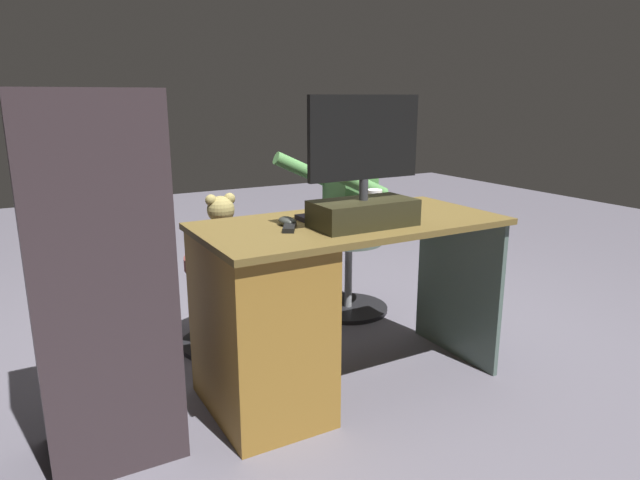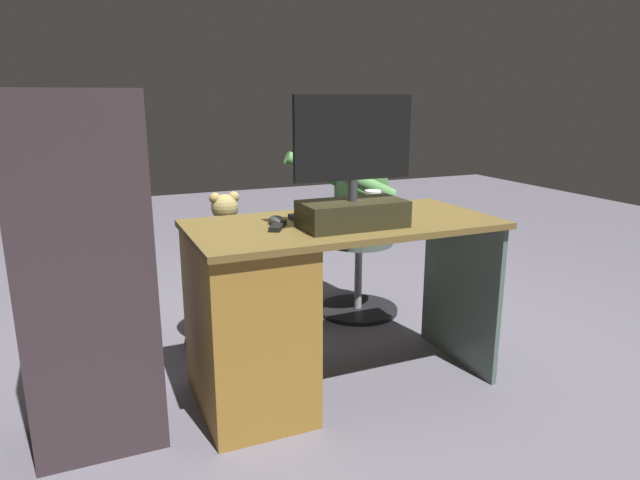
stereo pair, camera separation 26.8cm
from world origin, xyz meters
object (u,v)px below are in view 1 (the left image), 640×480
computer_mouse (287,221)px  tv_remote (290,227)px  visitor_chair (348,266)px  cup (374,199)px  desk (281,313)px  teddy_bear (221,228)px  office_chair_teddy (225,294)px  keyboard (346,215)px  person (338,195)px  monitor (364,190)px

computer_mouse → tv_remote: computer_mouse is taller
visitor_chair → cup: bearing=67.9°
desk → teddy_bear: size_ratio=4.08×
office_chair_teddy → computer_mouse: bearing=96.2°
teddy_bear → visitor_chair: size_ratio=0.65×
tv_remote → keyboard: bearing=-134.3°
computer_mouse → person: bearing=-133.7°
teddy_bear → person: 0.73m
tv_remote → visitor_chair: bearing=-104.2°
computer_mouse → visitor_chair: 1.12m
person → desk: bearing=46.0°
desk → teddy_bear: 0.69m
cup → teddy_bear: cup is taller
computer_mouse → visitor_chair: bearing=-136.6°
teddy_bear → visitor_chair: teddy_bear is taller
tv_remote → visitor_chair: size_ratio=0.31×
keyboard → person: (-0.36, -0.66, -0.05)m
person → keyboard: bearing=61.2°
cup → person: size_ratio=0.07×
visitor_chair → monitor: bearing=60.8°
teddy_bear → visitor_chair: 0.87m
desk → tv_remote: bearing=164.4°
computer_mouse → visitor_chair: (-0.74, -0.70, -0.48)m
computer_mouse → cup: 0.51m
desk → cup: size_ratio=14.36×
keyboard → visitor_chair: keyboard is taller
computer_mouse → cup: (-0.50, -0.12, 0.03)m
computer_mouse → teddy_bear: bearing=-83.9°
visitor_chair → person: person is taller
monitor → computer_mouse: size_ratio=5.29×
desk → office_chair_teddy: (0.01, -0.65, -0.12)m
desk → computer_mouse: size_ratio=13.26×
computer_mouse → tv_remote: size_ratio=0.64×
cup → visitor_chair: cup is taller
cup → office_chair_teddy: (0.57, -0.48, -0.51)m
cup → teddy_bear: 0.77m
tv_remote → teddy_bear: 0.68m
desk → person: (-0.71, -0.74, 0.31)m
cup → visitor_chair: (-0.24, -0.58, -0.51)m
visitor_chair → tv_remote: bearing=45.1°
keyboard → computer_mouse: computer_mouse is taller
keyboard → office_chair_teddy: 0.83m
tv_remote → office_chair_teddy: (0.05, -0.66, -0.48)m
teddy_bear → cup: bearing=138.9°
monitor → tv_remote: (0.28, -0.10, -0.14)m
keyboard → person: bearing=-118.8°
office_chair_teddy → desk: bearing=91.0°
cup → teddy_bear: (0.57, -0.49, -0.17)m
person → office_chair_teddy: bearing=7.1°
keyboard → tv_remote: size_ratio=2.80×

